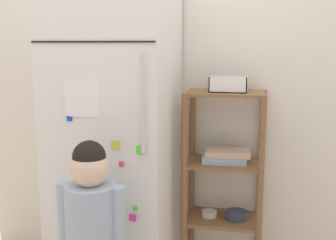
# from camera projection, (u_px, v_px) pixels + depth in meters

# --- Properties ---
(kitchen_wall_back) EXTENTS (2.64, 0.03, 2.31)m
(kitchen_wall_back) POSITION_uv_depth(u_px,v_px,m) (177.00, 90.00, 2.61)
(kitchen_wall_back) COLOR silver
(kitchen_wall_back) RESTS_ON ground
(refrigerator) EXTENTS (0.64, 0.68, 1.81)m
(refrigerator) POSITION_uv_depth(u_px,v_px,m) (117.00, 139.00, 2.38)
(refrigerator) COLOR white
(refrigerator) RESTS_ON ground
(child_standing) EXTENTS (0.33, 0.24, 1.02)m
(child_standing) POSITION_uv_depth(u_px,v_px,m) (92.00, 225.00, 1.93)
(child_standing) COLOR #3F484B
(child_standing) RESTS_ON ground
(pantry_shelf_unit) EXTENTS (0.46, 0.31, 1.17)m
(pantry_shelf_unit) POSITION_uv_depth(u_px,v_px,m) (224.00, 174.00, 2.45)
(pantry_shelf_unit) COLOR brown
(pantry_shelf_unit) RESTS_ON ground
(fruit_bin) EXTENTS (0.21, 0.18, 0.09)m
(fruit_bin) POSITION_uv_depth(u_px,v_px,m) (229.00, 85.00, 2.37)
(fruit_bin) COLOR white
(fruit_bin) RESTS_ON pantry_shelf_unit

